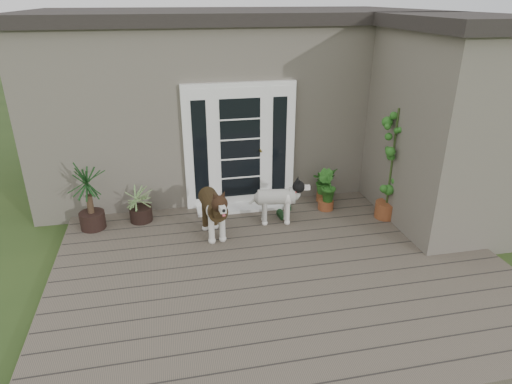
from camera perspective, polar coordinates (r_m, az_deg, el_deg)
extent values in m
cube|color=#6B5B4C|center=(6.23, 3.52, -10.26)|extent=(6.20, 4.60, 0.12)
cube|color=#665E54|center=(9.53, -3.07, 11.68)|extent=(7.40, 4.00, 3.10)
cube|color=#2D2826|center=(9.33, -3.30, 21.64)|extent=(7.60, 4.20, 0.20)
cube|color=#665E54|center=(7.71, 22.97, 6.91)|extent=(1.60, 2.40, 3.10)
cube|color=#2D2826|center=(7.46, 25.08, 19.08)|extent=(1.80, 2.60, 0.20)
cube|color=white|center=(7.64, -2.06, 5.86)|extent=(1.90, 0.14, 2.15)
cube|color=white|center=(7.84, -1.69, -1.90)|extent=(1.60, 0.40, 0.05)
imported|color=#19581E|center=(8.11, 8.63, 0.62)|extent=(0.58, 0.58, 0.54)
imported|color=#164D1A|center=(7.81, 8.97, -0.44)|extent=(0.48, 0.48, 0.51)
imported|color=#26611B|center=(8.47, 14.88, 1.38)|extent=(0.48, 0.48, 0.62)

